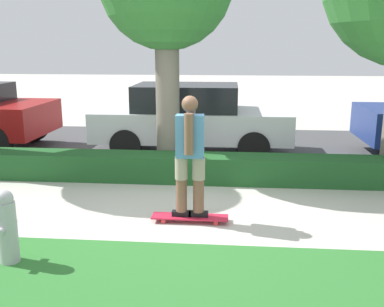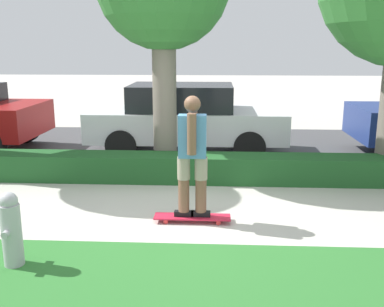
{
  "view_description": "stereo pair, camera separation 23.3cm",
  "coord_description": "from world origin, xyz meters",
  "px_view_note": "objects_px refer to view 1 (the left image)",
  "views": [
    {
      "loc": [
        0.61,
        -5.97,
        2.34
      ],
      "look_at": [
        0.03,
        0.6,
        0.74
      ],
      "focal_mm": 42.0,
      "sensor_mm": 36.0,
      "label": 1
    },
    {
      "loc": [
        0.38,
        -5.98,
        2.34
      ],
      "look_at": [
        0.03,
        0.6,
        0.74
      ],
      "focal_mm": 42.0,
      "sensor_mm": 36.0,
      "label": 2
    }
  ],
  "objects_px": {
    "skateboard": "(190,217)",
    "parked_car_middle": "(191,118)",
    "fire_hydrant": "(7,227)",
    "skater_person": "(190,154)"
  },
  "relations": [
    {
      "from": "parked_car_middle",
      "to": "skateboard",
      "type": "bearing_deg",
      "value": -85.18
    },
    {
      "from": "skateboard",
      "to": "fire_hydrant",
      "type": "xyz_separation_m",
      "value": [
        -1.87,
        -1.34,
        0.35
      ]
    },
    {
      "from": "skateboard",
      "to": "parked_car_middle",
      "type": "xyz_separation_m",
      "value": [
        -0.35,
        4.03,
        0.72
      ]
    },
    {
      "from": "skater_person",
      "to": "fire_hydrant",
      "type": "bearing_deg",
      "value": -144.45
    },
    {
      "from": "skateboard",
      "to": "parked_car_middle",
      "type": "relative_size",
      "value": 0.24
    },
    {
      "from": "skater_person",
      "to": "parked_car_middle",
      "type": "relative_size",
      "value": 0.38
    },
    {
      "from": "skateboard",
      "to": "parked_car_middle",
      "type": "bearing_deg",
      "value": 95.02
    },
    {
      "from": "parked_car_middle",
      "to": "fire_hydrant",
      "type": "bearing_deg",
      "value": -105.98
    },
    {
      "from": "skateboard",
      "to": "skater_person",
      "type": "distance_m",
      "value": 0.88
    },
    {
      "from": "parked_car_middle",
      "to": "fire_hydrant",
      "type": "relative_size",
      "value": 5.08
    }
  ]
}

